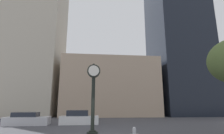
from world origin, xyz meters
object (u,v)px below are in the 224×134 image
object	(u,v)px
street_clock	(93,89)
car_silver	(27,120)
fire_hydrant_near	(134,134)
car_white	(79,118)

from	to	relation	value
street_clock	car_silver	xyz separation A→B (m)	(-6.60, 6.20, -2.61)
street_clock	car_silver	bearing A→B (deg)	136.76
car_silver	fire_hydrant_near	bearing A→B (deg)	-47.74
street_clock	car_white	world-z (taller)	street_clock
car_silver	car_white	size ratio (longest dim) A/B	1.08
car_silver	fire_hydrant_near	distance (m)	12.79
car_silver	car_white	xyz separation A→B (m)	(5.16, 0.28, 0.07)
car_white	fire_hydrant_near	world-z (taller)	car_white
street_clock	fire_hydrant_near	bearing A→B (deg)	-51.57
street_clock	fire_hydrant_near	size ratio (longest dim) A/B	6.73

